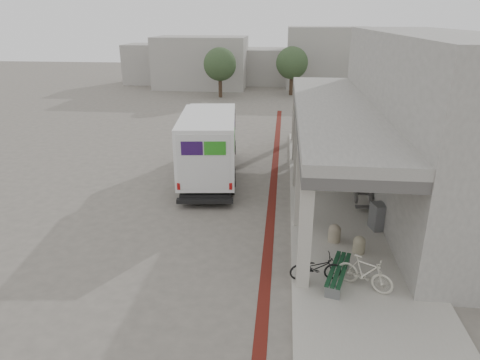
# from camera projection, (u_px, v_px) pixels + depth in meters

# --- Properties ---
(ground) EXTENTS (120.00, 120.00, 0.00)m
(ground) POSITION_uv_depth(u_px,v_px,m) (243.00, 230.00, 16.26)
(ground) COLOR #615A53
(ground) RESTS_ON ground
(bike_lane_stripe) EXTENTS (0.35, 40.00, 0.01)m
(bike_lane_stripe) POSITION_uv_depth(u_px,v_px,m) (271.00, 209.00, 18.02)
(bike_lane_stripe) COLOR #531610
(bike_lane_stripe) RESTS_ON ground
(sidewalk) EXTENTS (4.40, 28.00, 0.12)m
(sidewalk) POSITION_uv_depth(u_px,v_px,m) (350.00, 233.00, 15.86)
(sidewalk) COLOR #9F9C8F
(sidewalk) RESTS_ON ground
(transit_building) EXTENTS (7.60, 17.00, 7.00)m
(transit_building) POSITION_uv_depth(u_px,v_px,m) (410.00, 119.00, 18.56)
(transit_building) COLOR gray
(transit_building) RESTS_ON ground
(distant_backdrop) EXTENTS (28.00, 10.00, 6.50)m
(distant_backdrop) POSITION_uv_depth(u_px,v_px,m) (249.00, 62.00, 48.88)
(distant_backdrop) COLOR #989590
(distant_backdrop) RESTS_ON ground
(tree_left) EXTENTS (3.20, 3.20, 4.80)m
(tree_left) POSITION_uv_depth(u_px,v_px,m) (220.00, 64.00, 41.60)
(tree_left) COLOR #38281C
(tree_left) RESTS_ON ground
(tree_mid) EXTENTS (3.20, 3.20, 4.80)m
(tree_mid) POSITION_uv_depth(u_px,v_px,m) (292.00, 63.00, 42.78)
(tree_mid) COLOR #38281C
(tree_mid) RESTS_ON ground
(tree_right) EXTENTS (3.20, 3.20, 4.80)m
(tree_right) POSITION_uv_depth(u_px,v_px,m) (376.00, 65.00, 41.08)
(tree_right) COLOR #38281C
(tree_right) RESTS_ON ground
(fedex_truck) EXTENTS (3.26, 8.08, 3.35)m
(fedex_truck) POSITION_uv_depth(u_px,v_px,m) (209.00, 143.00, 20.89)
(fedex_truck) COLOR black
(fedex_truck) RESTS_ON ground
(bench) EXTENTS (0.99, 2.07, 0.48)m
(bench) POSITION_uv_depth(u_px,v_px,m) (338.00, 272.00, 12.73)
(bench) COLOR slate
(bench) RESTS_ON sidewalk
(bollard_near) EXTENTS (0.41, 0.41, 0.61)m
(bollard_near) POSITION_uv_depth(u_px,v_px,m) (359.00, 244.00, 14.36)
(bollard_near) COLOR gray
(bollard_near) RESTS_ON sidewalk
(bollard_far) EXTENTS (0.44, 0.44, 0.65)m
(bollard_far) POSITION_uv_depth(u_px,v_px,m) (334.00, 233.00, 15.08)
(bollard_far) COLOR gray
(bollard_far) RESTS_ON sidewalk
(utility_cabinet) EXTENTS (0.59, 0.70, 1.01)m
(utility_cabinet) POSITION_uv_depth(u_px,v_px,m) (378.00, 216.00, 15.90)
(utility_cabinet) COLOR gray
(utility_cabinet) RESTS_ON sidewalk
(bicycle_black) EXTENTS (1.64, 0.78, 0.83)m
(bicycle_black) POSITION_uv_depth(u_px,v_px,m) (316.00, 267.00, 12.84)
(bicycle_black) COLOR black
(bicycle_black) RESTS_ON sidewalk
(bicycle_cream) EXTENTS (1.70, 1.26, 1.01)m
(bicycle_cream) POSITION_uv_depth(u_px,v_px,m) (365.00, 273.00, 12.41)
(bicycle_cream) COLOR beige
(bicycle_cream) RESTS_ON sidewalk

